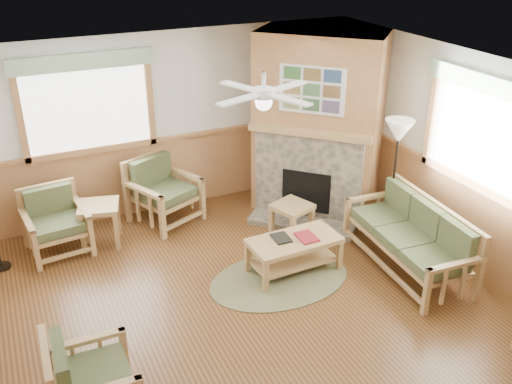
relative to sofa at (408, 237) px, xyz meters
name	(u,v)px	position (x,y,z in m)	size (l,w,h in m)	color
floor	(250,312)	(-2.22, -0.02, -0.45)	(6.00, 6.00, 0.01)	#593518
ceiling	(249,82)	(-2.22, -0.02, 2.26)	(6.00, 6.00, 0.01)	white
wall_back	(166,124)	(-2.22, 2.98, 0.91)	(6.00, 0.02, 2.70)	white
wall_right	(467,161)	(0.78, -0.02, 0.91)	(0.02, 6.00, 2.70)	white
wainscot	(250,272)	(-2.22, -0.02, 0.11)	(6.00, 6.00, 1.10)	#A77344
fireplace	(318,123)	(-0.17, 2.03, 0.91)	(2.20, 2.20, 2.70)	#A77344
window_back	(80,51)	(-3.32, 2.94, 2.09)	(1.90, 0.16, 1.50)	white
window_right	(494,72)	(0.74, -0.22, 2.09)	(0.16, 1.90, 1.50)	white
ceiling_fan	(264,76)	(-1.92, 0.28, 2.22)	(1.24, 1.24, 0.36)	white
sofa	(408,237)	(0.00, 0.00, 0.00)	(0.78, 1.91, 0.88)	tan
armchair_back_left	(56,223)	(-4.01, 2.29, -0.01)	(0.77, 0.77, 0.87)	tan
armchair_back_right	(164,191)	(-2.44, 2.53, 0.04)	(0.85, 0.85, 0.95)	tan
armchair_left	(93,377)	(-4.10, -0.76, -0.02)	(0.75, 0.75, 0.84)	tan
coffee_table	(294,254)	(-1.35, 0.54, -0.21)	(1.15, 0.58, 0.46)	tan
end_table_chairs	(101,224)	(-3.44, 2.27, -0.14)	(0.53, 0.51, 0.60)	tan
footstool	(292,218)	(-0.90, 1.44, -0.23)	(0.49, 0.49, 0.43)	tan
braided_rug	(280,279)	(-1.61, 0.42, -0.43)	(1.82, 1.82, 0.01)	brown
floor_lamp_right	(394,179)	(0.33, 0.80, 0.42)	(0.39, 0.39, 1.72)	black
book_red	(307,236)	(-1.20, 0.49, 0.05)	(0.22, 0.30, 0.03)	maroon
book_dark	(281,237)	(-1.50, 0.61, 0.05)	(0.20, 0.27, 0.03)	black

